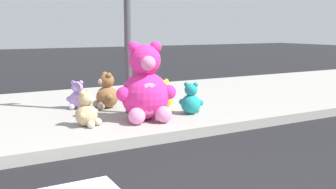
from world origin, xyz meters
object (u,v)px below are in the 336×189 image
Objects in this scene: plush_pink_large at (146,89)px; plush_lavender at (77,97)px; sign_pole at (127,8)px; plush_brown at (106,94)px; plush_teal at (191,101)px; plush_tan at (87,112)px; plush_yellow at (164,96)px.

plush_lavender is at bearing 116.55° from plush_pink_large.
sign_pole is 1.56m from plush_brown.
plush_pink_large reaches higher than plush_brown.
plush_teal is (0.86, -0.56, -1.49)m from sign_pole.
plush_brown is at bearing 100.66° from plush_pink_large.
plush_pink_large is 0.94m from plush_tan.
plush_lavender is 0.78× the size of plush_brown.
plush_yellow is at bearing 22.72° from plush_tan.
plush_teal reaches higher than plush_lavender.
plush_brown reaches higher than plush_lavender.
plush_teal is at bearing -78.89° from plush_yellow.
plush_pink_large is 2.27× the size of plush_teal.
plush_yellow is 0.79× the size of plush_brown.
plush_pink_large is 0.87m from plush_teal.
plush_tan is 1.30m from plush_brown.
plush_tan is at bearing -157.28° from plush_yellow.
plush_teal is (1.50, -1.32, 0.01)m from plush_lavender.
plush_lavender is 1.50m from plush_yellow.
plush_teal is 0.70m from plush_yellow.
plush_lavender is at bearing 156.63° from plush_brown.
plush_pink_large is at bearing -134.03° from plush_yellow.
plush_yellow is (1.37, -0.63, 0.00)m from plush_lavender.
sign_pole is at bearing 31.49° from plush_tan.
plush_lavender is at bearing 138.75° from plush_teal.
sign_pole is 1.81m from plush_teal.
plush_teal is at bearing -46.95° from plush_brown.
sign_pole reaches higher than plush_teal.
plush_pink_large is (0.03, -0.58, -1.22)m from sign_pole.
plush_tan is 1.04× the size of plush_yellow.
plush_brown is (0.69, 1.10, 0.04)m from plush_tan.
plush_pink_large is 2.38× the size of plush_yellow.
plush_brown is at bearing 133.05° from plush_teal.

